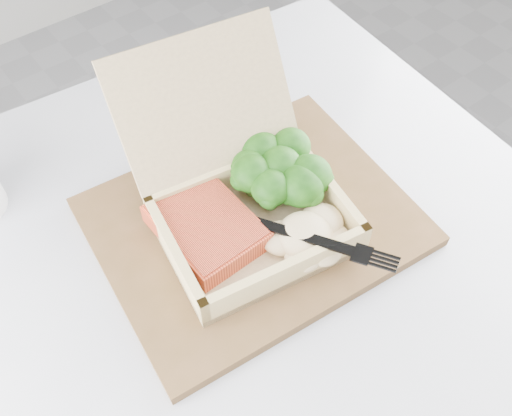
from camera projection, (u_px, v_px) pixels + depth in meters
cafe_table at (254, 309)px, 0.81m from camera, size 0.79×0.79×0.70m
serving_tray at (253, 222)px, 0.67m from camera, size 0.38×0.32×0.02m
takeout_container at (238, 186)px, 0.64m from camera, size 0.24×0.27×0.17m
salmon_fillet at (206, 227)px, 0.63m from camera, size 0.10×0.12×0.03m
broccoli_pile at (280, 172)px, 0.67m from camera, size 0.12×0.12×0.04m
mashed_potatoes at (305, 235)px, 0.62m from camera, size 0.10×0.09×0.03m
plastic_fork at (283, 229)px, 0.61m from camera, size 0.09×0.16×0.02m
receipt at (181, 125)px, 0.78m from camera, size 0.10×0.15×0.00m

